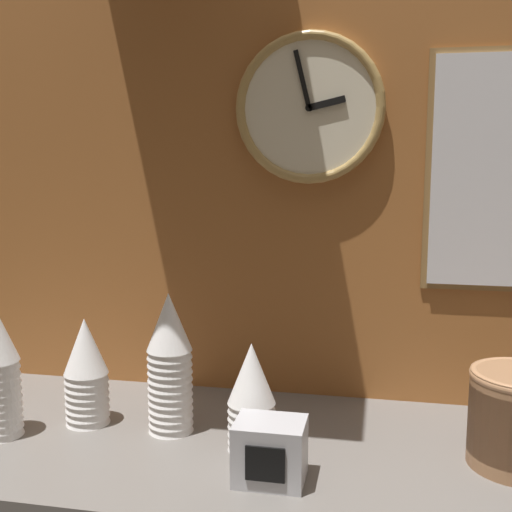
# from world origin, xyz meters

# --- Properties ---
(ground_plane) EXTENTS (1.60, 0.56, 0.04)m
(ground_plane) POSITION_xyz_m (0.00, 0.00, -0.02)
(ground_plane) COLOR slate
(wall_tiled_back) EXTENTS (1.60, 0.03, 1.05)m
(wall_tiled_back) POSITION_xyz_m (0.00, 0.27, 0.53)
(wall_tiled_back) COLOR #A3602D
(wall_tiled_back) RESTS_ON ground_plane
(cup_stack_center_left) EXTENTS (0.09, 0.09, 0.21)m
(cup_stack_center_left) POSITION_xyz_m (-0.29, 0.01, 0.11)
(cup_stack_center_left) COLOR white
(cup_stack_center_left) RESTS_ON ground_plane
(cup_stack_center) EXTENTS (0.09, 0.09, 0.27)m
(cup_stack_center) POSITION_xyz_m (-0.11, 0.01, 0.13)
(cup_stack_center) COLOR white
(cup_stack_center) RESTS_ON ground_plane
(cup_stack_center_right) EXTENTS (0.09, 0.09, 0.20)m
(cup_stack_center_right) POSITION_xyz_m (0.05, -0.04, 0.10)
(cup_stack_center_right) COLOR white
(cup_stack_center_right) RESTS_ON ground_plane
(wall_clock) EXTENTS (0.31, 0.03, 0.31)m
(wall_clock) POSITION_xyz_m (0.12, 0.23, 0.61)
(wall_clock) COLOR beige
(napkin_dispenser) EXTENTS (0.11, 0.09, 0.10)m
(napkin_dispenser) POSITION_xyz_m (0.10, -0.14, 0.05)
(napkin_dispenser) COLOR #B7B7BC
(napkin_dispenser) RESTS_ON ground_plane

